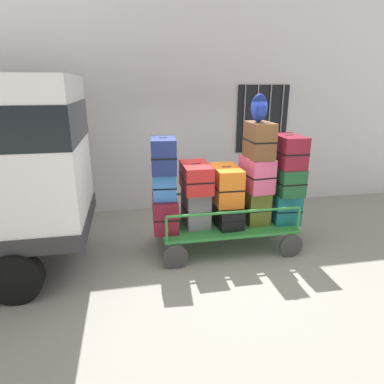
{
  "coord_description": "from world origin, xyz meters",
  "views": [
    {
      "loc": [
        -1.34,
        -4.93,
        2.76
      ],
      "look_at": [
        -0.35,
        0.23,
        1.05
      ],
      "focal_mm": 31.04,
      "sensor_mm": 36.0,
      "label": 1
    }
  ],
  "objects": [
    {
      "name": "suitcase_left_top",
      "position": [
        -0.81,
        0.22,
        1.7
      ],
      "size": [
        0.44,
        0.66,
        0.55
      ],
      "color": "navy",
      "rests_on": "suitcase_left_middle"
    },
    {
      "name": "suitcase_right_bottom",
      "position": [
        1.3,
        0.24,
        0.7
      ],
      "size": [
        0.51,
        0.8,
        0.51
      ],
      "color": "#0F5960",
      "rests_on": "luggage_cart"
    },
    {
      "name": "suitcase_center_middle",
      "position": [
        0.25,
        0.26,
        1.13
      ],
      "size": [
        0.45,
        0.81,
        0.63
      ],
      "color": "orange",
      "rests_on": "suitcase_center_bottom"
    },
    {
      "name": "suitcase_left_bottom",
      "position": [
        -0.81,
        0.24,
        0.71
      ],
      "size": [
        0.45,
        0.8,
        0.53
      ],
      "color": "maroon",
      "rests_on": "luggage_cart"
    },
    {
      "name": "suitcase_midright_top",
      "position": [
        0.77,
        0.2,
        1.88
      ],
      "size": [
        0.38,
        0.62,
        0.59
      ],
      "color": "brown",
      "rests_on": "suitcase_midright_middle"
    },
    {
      "name": "suitcase_midright_middle",
      "position": [
        0.77,
        0.23,
        1.3
      ],
      "size": [
        0.47,
        0.69,
        0.57
      ],
      "color": "#CC4C72",
      "rests_on": "suitcase_midright_bottom"
    },
    {
      "name": "suitcase_right_top",
      "position": [
        1.3,
        0.21,
        1.69
      ],
      "size": [
        0.44,
        0.77,
        0.53
      ],
      "color": "maroon",
      "rests_on": "suitcase_right_middle"
    },
    {
      "name": "suitcase_midleft_middle",
      "position": [
        -0.28,
        0.24,
        1.3
      ],
      "size": [
        0.45,
        0.8,
        0.45
      ],
      "color": "#B21E1E",
      "rests_on": "suitcase_midleft_bottom"
    },
    {
      "name": "luggage_cart",
      "position": [
        0.25,
        0.23,
        0.37
      ],
      "size": [
        2.35,
        1.23,
        0.45
      ],
      "color": "#2D8438",
      "rests_on": "ground"
    },
    {
      "name": "backpack",
      "position": [
        0.74,
        0.19,
        2.4
      ],
      "size": [
        0.27,
        0.22,
        0.44
      ],
      "color": "navy",
      "rests_on": "suitcase_midright_top"
    },
    {
      "name": "suitcase_left_middle",
      "position": [
        -0.81,
        0.26,
        1.2
      ],
      "size": [
        0.42,
        0.58,
        0.44
      ],
      "color": "#3372C6",
      "rests_on": "suitcase_left_bottom"
    },
    {
      "name": "cart_railing",
      "position": [
        0.25,
        0.23,
        0.8
      ],
      "size": [
        2.23,
        1.1,
        0.42
      ],
      "color": "#2D8438",
      "rests_on": "luggage_cart"
    },
    {
      "name": "suitcase_midleft_bottom",
      "position": [
        -0.28,
        0.24,
        0.76
      ],
      "size": [
        0.43,
        0.6,
        0.63
      ],
      "color": "slate",
      "rests_on": "luggage_cart"
    },
    {
      "name": "ground_plane",
      "position": [
        0.0,
        0.0,
        0.0
      ],
      "size": [
        40.0,
        40.0,
        0.0
      ],
      "primitive_type": "plane",
      "color": "gray"
    },
    {
      "name": "building_wall",
      "position": [
        0.01,
        2.52,
        2.5
      ],
      "size": [
        12.0,
        0.38,
        5.0
      ],
      "color": "silver",
      "rests_on": "ground"
    },
    {
      "name": "suitcase_center_bottom",
      "position": [
        0.25,
        0.24,
        0.63
      ],
      "size": [
        0.45,
        0.88,
        0.38
      ],
      "color": "black",
      "rests_on": "luggage_cart"
    },
    {
      "name": "suitcase_midright_bottom",
      "position": [
        0.77,
        0.19,
        0.73
      ],
      "size": [
        0.4,
        0.53,
        0.57
      ],
      "color": "#4C5119",
      "rests_on": "luggage_cart"
    },
    {
      "name": "suitcase_right_middle",
      "position": [
        1.3,
        0.24,
        1.19
      ],
      "size": [
        0.44,
        0.84,
        0.47
      ],
      "color": "#194C28",
      "rests_on": "suitcase_right_bottom"
    }
  ]
}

